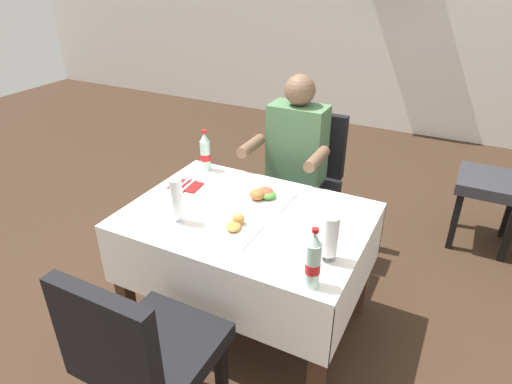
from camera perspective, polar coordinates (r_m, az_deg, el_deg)
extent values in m
plane|color=#382619|center=(2.57, -2.08, -18.90)|extent=(11.00, 11.00, 0.00)
cube|color=white|center=(5.42, 19.31, 22.39)|extent=(11.00, 0.12, 2.91)
cube|color=white|center=(2.25, -1.16, -3.10)|extent=(1.22, 0.88, 0.02)
cube|color=white|center=(2.06, -6.92, -12.73)|extent=(1.22, 0.02, 0.32)
cube|color=white|center=(2.67, 3.23, -1.92)|extent=(1.22, 0.02, 0.32)
cube|color=white|center=(2.64, -12.72, -3.06)|extent=(0.02, 0.88, 0.32)
cube|color=white|center=(2.18, 13.18, -10.61)|extent=(0.02, 0.88, 0.32)
cube|color=#472D1E|center=(2.49, -16.77, -11.09)|extent=(0.07, 0.07, 0.70)
cube|color=#472D1E|center=(2.05, 8.07, -20.48)|extent=(0.07, 0.07, 0.70)
cube|color=#472D1E|center=(2.96, -7.02, -3.10)|extent=(0.07, 0.07, 0.70)
cube|color=#472D1E|center=(2.60, 13.85, -8.81)|extent=(0.07, 0.07, 0.70)
cube|color=black|center=(2.94, 5.67, -0.08)|extent=(0.44, 0.44, 0.08)
cube|color=black|center=(3.05, 7.69, 6.23)|extent=(0.42, 0.06, 0.44)
cube|color=black|center=(3.00, 1.19, -5.20)|extent=(0.04, 0.04, 0.45)
cube|color=black|center=(2.90, 7.28, -6.86)|extent=(0.04, 0.04, 0.45)
cube|color=black|center=(3.27, 3.82, -2.26)|extent=(0.04, 0.04, 0.45)
cube|color=black|center=(3.17, 9.46, -3.66)|extent=(0.04, 0.04, 0.45)
cube|color=black|center=(1.92, -12.16, -19.10)|extent=(0.44, 0.44, 0.08)
cube|color=black|center=(1.62, -18.84, -18.20)|extent=(0.42, 0.06, 0.44)
cube|color=black|center=(2.14, -4.47, -22.75)|extent=(0.04, 0.04, 0.45)
cube|color=black|center=(2.28, -12.24, -19.29)|extent=(0.04, 0.04, 0.45)
cylinder|color=#282D42|center=(2.96, 1.64, -5.71)|extent=(0.10, 0.10, 0.45)
cylinder|color=#282D42|center=(2.91, 4.49, -6.50)|extent=(0.10, 0.10, 0.45)
cube|color=#282D42|center=(2.92, 4.51, 0.14)|extent=(0.34, 0.36, 0.12)
cube|color=#4C754C|center=(2.85, 5.38, 6.31)|extent=(0.36, 0.20, 0.50)
sphere|color=brown|center=(2.74, 5.71, 13.01)|extent=(0.19, 0.19, 0.19)
cylinder|color=brown|center=(2.73, -0.64, 5.99)|extent=(0.07, 0.26, 0.07)
cylinder|color=brown|center=(2.58, 7.88, 4.27)|extent=(0.07, 0.26, 0.07)
cube|color=white|center=(2.11, -2.92, -4.98)|extent=(0.23, 0.23, 0.01)
ellipsoid|color=#B77A38|center=(2.10, -2.94, -4.46)|extent=(0.11, 0.12, 0.03)
ellipsoid|color=#B77A38|center=(2.13, -2.27, -3.49)|extent=(0.07, 0.06, 0.05)
cube|color=white|center=(2.38, 1.51, -0.75)|extent=(0.25, 0.25, 0.01)
ellipsoid|color=#4C8E38|center=(2.36, 1.57, -0.35)|extent=(0.10, 0.10, 0.04)
ellipsoid|color=#99602D|center=(2.34, 0.18, -0.30)|extent=(0.09, 0.10, 0.06)
ellipsoid|color=#C14C33|center=(2.37, 1.28, -0.01)|extent=(0.13, 0.12, 0.05)
cylinder|color=white|center=(1.95, 9.25, -8.56)|extent=(0.07, 0.07, 0.01)
cylinder|color=white|center=(1.94, 9.29, -8.14)|extent=(0.02, 0.02, 0.03)
cylinder|color=white|center=(1.88, 9.54, -5.50)|extent=(0.07, 0.07, 0.19)
cylinder|color=black|center=(1.90, 9.47, -6.28)|extent=(0.07, 0.07, 0.12)
cylinder|color=white|center=(2.21, -9.95, -3.75)|extent=(0.07, 0.07, 0.01)
cylinder|color=white|center=(2.20, -9.99, -3.35)|extent=(0.02, 0.02, 0.03)
cylinder|color=white|center=(2.15, -10.24, -0.76)|extent=(0.06, 0.06, 0.20)
cylinder|color=#C68928|center=(2.17, -10.13, -1.95)|extent=(0.06, 0.06, 0.10)
cylinder|color=silver|center=(1.75, 7.36, -9.40)|extent=(0.06, 0.06, 0.20)
cylinder|color=red|center=(1.76, 7.34, -9.65)|extent=(0.06, 0.06, 0.04)
cone|color=silver|center=(1.67, 7.63, -5.95)|extent=(0.05, 0.05, 0.05)
cylinder|color=red|center=(1.66, 7.70, -4.93)|extent=(0.03, 0.03, 0.02)
cylinder|color=silver|center=(2.69, -6.56, 4.70)|extent=(0.06, 0.06, 0.19)
cylinder|color=red|center=(2.69, -6.55, 4.52)|extent=(0.06, 0.06, 0.04)
cone|color=silver|center=(2.64, -6.70, 7.08)|extent=(0.05, 0.05, 0.05)
cylinder|color=red|center=(2.63, -6.75, 7.81)|extent=(0.03, 0.03, 0.02)
cube|color=maroon|center=(2.54, -9.06, 0.82)|extent=(0.18, 0.14, 0.01)
cube|color=silver|center=(2.55, -9.42, 1.03)|extent=(0.03, 0.19, 0.01)
cube|color=silver|center=(2.53, -8.72, 0.89)|extent=(0.03, 0.19, 0.01)
cube|color=#2D2D33|center=(3.46, 28.19, 1.02)|extent=(0.44, 0.44, 0.08)
cube|color=black|center=(3.72, 24.81, -0.96)|extent=(0.04, 0.04, 0.45)
cube|color=black|center=(3.42, 24.32, -3.46)|extent=(0.04, 0.04, 0.45)
cube|color=black|center=(3.74, 29.90, -2.09)|extent=(0.04, 0.04, 0.45)
cube|color=black|center=(3.44, 29.87, -4.67)|extent=(0.04, 0.04, 0.45)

